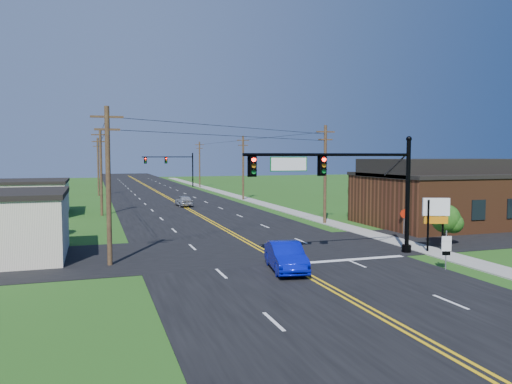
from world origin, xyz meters
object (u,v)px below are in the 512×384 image
object	(u,v)px
route_sign	(446,247)
signal_mast_main	(346,180)
signal_mast_far	(171,164)
stop_sign	(404,216)
blue_car	(286,257)

from	to	relation	value
route_sign	signal_mast_main	bearing A→B (deg)	140.35
signal_mast_far	stop_sign	xyz separation A→B (m)	(8.54, -65.69, -3.08)
blue_car	signal_mast_main	bearing A→B (deg)	35.91
blue_car	route_sign	world-z (taller)	route_sign
route_sign	stop_sign	world-z (taller)	route_sign
signal_mast_main	blue_car	xyz separation A→B (m)	(-4.84, -2.40, -3.98)
signal_mast_main	route_sign	bearing A→B (deg)	-54.56
signal_mast_main	signal_mast_far	bearing A→B (deg)	89.92
signal_mast_far	stop_sign	distance (m)	66.31
signal_mast_main	stop_sign	size ratio (longest dim) A/B	5.56
signal_mast_main	blue_car	bearing A→B (deg)	-153.60
blue_car	stop_sign	bearing A→B (deg)	42.39
signal_mast_main	route_sign	world-z (taller)	signal_mast_main
route_sign	stop_sign	bearing A→B (deg)	80.41
route_sign	signal_mast_far	bearing A→B (deg)	107.45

